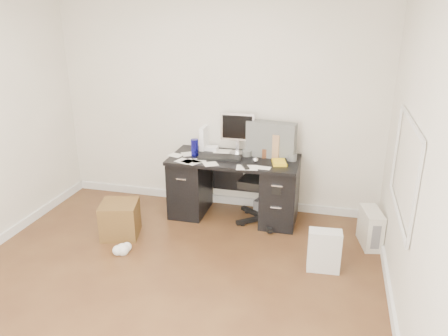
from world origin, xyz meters
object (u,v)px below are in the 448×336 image
(office_chair, at_px, (265,175))
(wicker_basket, at_px, (120,219))
(desk, at_px, (234,186))
(keyboard, at_px, (220,158))
(lcd_monitor, at_px, (237,133))
(pc_tower, at_px, (370,228))

(office_chair, height_order, wicker_basket, office_chair)
(desk, height_order, keyboard, keyboard)
(office_chair, relative_size, wicker_basket, 2.99)
(lcd_monitor, distance_m, wicker_basket, 1.66)
(keyboard, xyz_separation_m, wicker_basket, (-0.95, -0.71, -0.57))
(lcd_monitor, bearing_deg, wicker_basket, -141.51)
(desk, distance_m, wicker_basket, 1.37)
(office_chair, bearing_deg, pc_tower, -5.51)
(keyboard, xyz_separation_m, office_chair, (0.54, 0.03, -0.18))
(lcd_monitor, bearing_deg, office_chair, -28.62)
(lcd_monitor, height_order, office_chair, lcd_monitor)
(pc_tower, xyz_separation_m, wicker_basket, (-2.68, -0.47, -0.00))
(office_chair, bearing_deg, keyboard, -168.97)
(keyboard, height_order, wicker_basket, keyboard)
(office_chair, xyz_separation_m, pc_tower, (1.18, -0.27, -0.38))
(pc_tower, relative_size, wicker_basket, 1.02)
(desk, relative_size, lcd_monitor, 2.97)
(pc_tower, bearing_deg, office_chair, 154.88)
(desk, distance_m, office_chair, 0.42)
(desk, bearing_deg, office_chair, -4.83)
(keyboard, xyz_separation_m, pc_tower, (1.72, -0.23, -0.57))
(desk, distance_m, lcd_monitor, 0.62)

